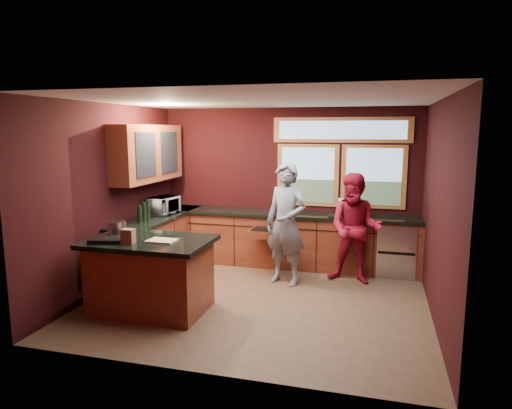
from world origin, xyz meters
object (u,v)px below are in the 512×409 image
at_px(person_red, 355,229).
at_px(cutting_board, 162,241).
at_px(island, 151,275).
at_px(stock_pot, 117,228).
at_px(person_grey, 286,224).

distance_m(person_red, cutting_board, 2.95).
distance_m(island, cutting_board, 0.52).
height_order(person_red, cutting_board, person_red).
bearing_deg(stock_pot, island, -15.26).
height_order(island, person_red, person_red).
relative_size(person_red, cutting_board, 4.82).
relative_size(cutting_board, stock_pot, 1.46).
bearing_deg(island, stock_pot, 164.74).
relative_size(person_red, stock_pot, 7.03).
bearing_deg(person_grey, island, -115.23).
height_order(person_grey, stock_pot, person_grey).
xyz_separation_m(island, person_grey, (1.47, 1.50, 0.44)).
distance_m(person_red, stock_pot, 3.46).
height_order(island, person_grey, person_grey).
xyz_separation_m(person_red, stock_pot, (-3.02, -1.67, 0.19)).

